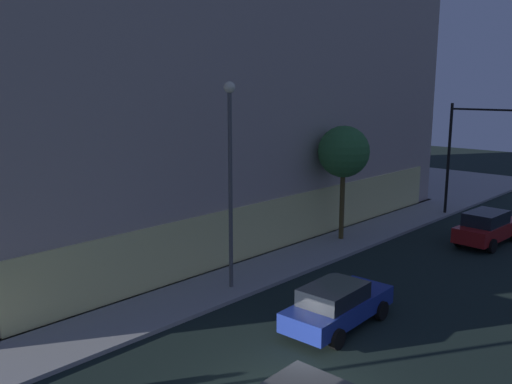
% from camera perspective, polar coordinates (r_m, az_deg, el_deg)
% --- Properties ---
extents(modern_building, '(31.55, 26.91, 16.72)m').
position_cam_1_polar(modern_building, '(36.04, -13.22, 11.28)').
color(modern_building, '#4C4C51').
rests_on(modern_building, ground).
extents(traffic_light_far_corner, '(0.40, 4.57, 6.89)m').
position_cam_1_polar(traffic_light_far_corner, '(35.04, 21.96, 5.02)').
color(traffic_light_far_corner, black).
rests_on(traffic_light_far_corner, sidewalk_corner).
extents(street_lamp_sidewalk, '(0.44, 0.44, 8.08)m').
position_cam_1_polar(street_lamp_sidewalk, '(20.59, -2.77, 3.25)').
color(street_lamp_sidewalk, '#515151').
rests_on(street_lamp_sidewalk, sidewalk_corner).
extents(sidewalk_tree, '(2.65, 2.65, 5.94)m').
position_cam_1_polar(sidewalk_tree, '(27.88, 9.30, 4.19)').
color(sidewalk_tree, '#4D3F1E').
rests_on(sidewalk_tree, sidewalk_corner).
extents(car_blue, '(4.69, 2.11, 1.55)m').
position_cam_1_polar(car_blue, '(18.71, 8.65, -11.74)').
color(car_blue, navy).
rests_on(car_blue, ground).
extents(car_red, '(4.74, 2.11, 1.75)m').
position_cam_1_polar(car_red, '(30.21, 23.37, -3.44)').
color(car_red, maroon).
rests_on(car_red, ground).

